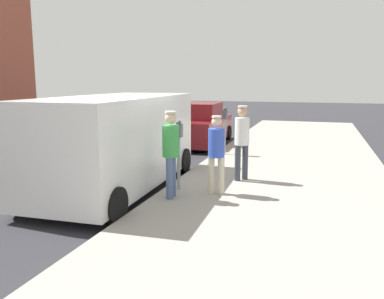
{
  "coord_description": "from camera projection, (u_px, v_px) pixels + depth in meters",
  "views": [
    {
      "loc": [
        4.18,
        -7.88,
        2.5
      ],
      "look_at": [
        1.65,
        0.07,
        1.05
      ],
      "focal_mm": 37.31,
      "sensor_mm": 36.0,
      "label": 1
    }
  ],
  "objects": [
    {
      "name": "ground_plane",
      "position": [
        122.0,
        192.0,
        9.07
      ],
      "size": [
        80.0,
        80.0,
        0.0
      ],
      "primitive_type": "plane",
      "color": "#2D2D33"
    },
    {
      "name": "sidewalk_slab",
      "position": [
        278.0,
        203.0,
        8.02
      ],
      "size": [
        5.0,
        32.0,
        0.15
      ],
      "primitive_type": "cube",
      "color": "#9E998E",
      "rests_on": "ground"
    },
    {
      "name": "parking_meter_near",
      "position": [
        179.0,
        143.0,
        8.54
      ],
      "size": [
        0.14,
        0.18,
        1.52
      ],
      "color": "gray",
      "rests_on": "sidewalk_slab"
    },
    {
      "name": "parking_meter_far",
      "position": [
        225.0,
        122.0,
        12.66
      ],
      "size": [
        0.14,
        0.18,
        1.52
      ],
      "color": "gray",
      "rests_on": "sidewalk_slab"
    },
    {
      "name": "pedestrian_in_white",
      "position": [
        242.0,
        138.0,
        9.36
      ],
      "size": [
        0.34,
        0.34,
        1.77
      ],
      "color": "#383D47",
      "rests_on": "sidewalk_slab"
    },
    {
      "name": "pedestrian_in_green",
      "position": [
        171.0,
        148.0,
        7.95
      ],
      "size": [
        0.34,
        0.36,
        1.75
      ],
      "color": "#4C608C",
      "rests_on": "sidewalk_slab"
    },
    {
      "name": "pedestrian_in_blue",
      "position": [
        216.0,
        150.0,
        8.25
      ],
      "size": [
        0.36,
        0.34,
        1.63
      ],
      "color": "beige",
      "rests_on": "sidewalk_slab"
    },
    {
      "name": "parked_van",
      "position": [
        117.0,
        141.0,
        9.03
      ],
      "size": [
        2.26,
        5.26,
        2.15
      ],
      "color": "white",
      "rests_on": "ground"
    },
    {
      "name": "parked_sedan_ahead",
      "position": [
        199.0,
        126.0,
        15.59
      ],
      "size": [
        2.09,
        4.47,
        1.65
      ],
      "color": "maroon",
      "rests_on": "ground"
    }
  ]
}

